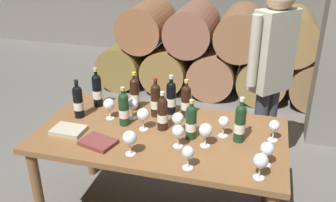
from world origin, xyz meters
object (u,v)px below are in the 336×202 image
at_px(wine_bottle_4, 162,113).
at_px(wine_glass_6, 178,119).
at_px(wine_glass_9, 178,132).
at_px(wine_glass_5, 224,122).
at_px(wine_bottle_5, 171,97).
at_px(wine_glass_7, 130,138).
at_px(wine_bottle_7, 156,100).
at_px(wine_glass_10, 188,153).
at_px(leather_ledger, 98,142).
at_px(wine_bottle_3, 135,93).
at_px(tasting_notebook, 68,130).
at_px(wine_bottle_0, 191,122).
at_px(wine_glass_11, 143,115).
at_px(dining_table, 160,144).
at_px(wine_bottle_2, 78,101).
at_px(wine_glass_8, 132,104).
at_px(sommelier_presenting, 272,67).
at_px(wine_glass_3, 274,126).
at_px(wine_bottle_1, 240,123).
at_px(wine_glass_1, 267,149).
at_px(wine_glass_2, 206,131).
at_px(wine_glass_0, 261,161).
at_px(wine_bottle_6, 124,109).
at_px(wine_bottle_9, 97,90).
at_px(wine_glass_4, 109,105).
at_px(wine_bottle_8, 186,101).

xyz_separation_m(wine_bottle_4, wine_glass_6, (0.12, -0.03, -0.01)).
bearing_deg(wine_glass_9, wine_glass_5, 38.78).
xyz_separation_m(wine_bottle_5, wine_glass_7, (-0.10, -0.61, -0.02)).
distance_m(wine_bottle_7, wine_glass_10, 0.71).
xyz_separation_m(wine_glass_6, leather_ledger, (-0.47, -0.27, -0.10)).
bearing_deg(wine_bottle_3, tasting_notebook, -124.43).
bearing_deg(wine_bottle_0, wine_glass_11, 175.84).
bearing_deg(wine_glass_9, wine_glass_11, 151.50).
xyz_separation_m(wine_bottle_0, wine_glass_7, (-0.32, -0.29, -0.01)).
xyz_separation_m(dining_table, wine_bottle_5, (-0.01, 0.31, 0.22)).
xyz_separation_m(wine_glass_9, wine_glass_10, (0.11, -0.22, -0.01)).
xyz_separation_m(wine_bottle_0, wine_bottle_3, (-0.51, 0.32, 0.01)).
height_order(wine_bottle_2, wine_bottle_5, wine_bottle_5).
distance_m(dining_table, wine_glass_8, 0.36).
height_order(wine_bottle_5, wine_glass_9, wine_bottle_5).
bearing_deg(wine_glass_8, sommelier_presenting, 32.22).
height_order(wine_glass_3, wine_glass_5, same).
bearing_deg(wine_glass_3, wine_bottle_4, -176.59).
relative_size(wine_bottle_3, wine_bottle_5, 0.98).
relative_size(wine_glass_7, leather_ledger, 0.74).
height_order(wine_bottle_1, wine_bottle_3, wine_bottle_1).
bearing_deg(wine_glass_6, wine_glass_1, -21.14).
relative_size(wine_bottle_5, wine_glass_9, 1.99).
relative_size(wine_bottle_5, wine_glass_2, 1.89).
bearing_deg(wine_glass_1, dining_table, 163.74).
xyz_separation_m(wine_bottle_5, wine_glass_11, (-0.12, -0.29, -0.02)).
height_order(wine_bottle_0, wine_glass_6, wine_bottle_0).
bearing_deg(wine_glass_0, wine_glass_10, -178.12).
relative_size(wine_glass_6, wine_glass_11, 0.97).
bearing_deg(wine_bottle_2, wine_glass_1, -11.56).
bearing_deg(wine_glass_9, wine_glass_6, 104.24).
distance_m(dining_table, wine_bottle_6, 0.36).
xyz_separation_m(wine_glass_2, wine_glass_8, (-0.58, 0.24, -0.00)).
height_order(wine_glass_0, wine_glass_6, wine_glass_0).
height_order(wine_bottle_0, wine_bottle_9, wine_bottle_9).
bearing_deg(wine_bottle_2, wine_glass_6, -3.65).
distance_m(wine_bottle_0, sommelier_presenting, 0.92).
distance_m(wine_glass_0, wine_glass_4, 1.18).
bearing_deg(wine_glass_0, wine_bottle_2, 162.63).
distance_m(wine_glass_3, wine_glass_8, 1.00).
relative_size(wine_bottle_9, wine_glass_11, 1.96).
xyz_separation_m(dining_table, wine_bottle_6, (-0.28, 0.05, 0.22)).
bearing_deg(dining_table, wine_glass_7, -108.78).
bearing_deg(wine_glass_9, wine_glass_1, -6.74).
height_order(wine_glass_5, wine_glass_10, same).
xyz_separation_m(wine_bottle_1, wine_glass_8, (-0.79, 0.12, -0.02)).
xyz_separation_m(wine_bottle_3, wine_glass_11, (0.17, -0.30, -0.02)).
bearing_deg(wine_bottle_5, wine_bottle_8, -10.46).
relative_size(wine_glass_6, wine_glass_7, 0.96).
height_order(wine_bottle_5, sommelier_presenting, sommelier_presenting).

